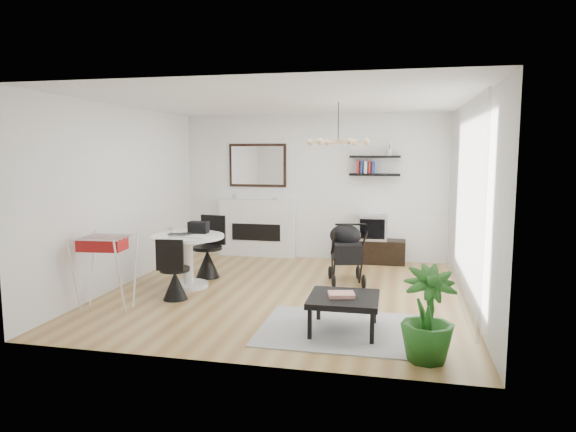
% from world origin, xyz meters
% --- Properties ---
extents(floor, '(5.00, 5.00, 0.00)m').
position_xyz_m(floor, '(0.00, 0.00, 0.00)').
color(floor, olive).
rests_on(floor, ground).
extents(ceiling, '(5.00, 5.00, 0.00)m').
position_xyz_m(ceiling, '(0.00, 0.00, 2.70)').
color(ceiling, white).
rests_on(ceiling, wall_back).
extents(wall_back, '(5.00, 0.00, 5.00)m').
position_xyz_m(wall_back, '(0.00, 2.50, 1.35)').
color(wall_back, white).
rests_on(wall_back, floor).
extents(wall_left, '(0.00, 5.00, 5.00)m').
position_xyz_m(wall_left, '(-2.50, 0.00, 1.35)').
color(wall_left, white).
rests_on(wall_left, floor).
extents(wall_right, '(0.00, 5.00, 5.00)m').
position_xyz_m(wall_right, '(2.50, 0.00, 1.35)').
color(wall_right, white).
rests_on(wall_right, floor).
extents(sheer_curtain, '(0.04, 3.60, 2.60)m').
position_xyz_m(sheer_curtain, '(2.40, 0.20, 1.35)').
color(sheer_curtain, white).
rests_on(sheer_curtain, wall_right).
extents(fireplace, '(1.50, 0.17, 2.16)m').
position_xyz_m(fireplace, '(-1.10, 2.42, 0.69)').
color(fireplace, white).
rests_on(fireplace, floor).
extents(shelf_lower, '(0.90, 0.25, 0.04)m').
position_xyz_m(shelf_lower, '(1.12, 2.37, 1.60)').
color(shelf_lower, black).
rests_on(shelf_lower, wall_back).
extents(shelf_upper, '(0.90, 0.25, 0.04)m').
position_xyz_m(shelf_upper, '(1.12, 2.37, 1.92)').
color(shelf_upper, black).
rests_on(shelf_upper, wall_back).
extents(pendant_lamp, '(0.90, 0.90, 0.10)m').
position_xyz_m(pendant_lamp, '(0.70, 0.30, 2.15)').
color(pendant_lamp, tan).
rests_on(pendant_lamp, ceiling).
extents(tv_console, '(1.15, 0.40, 0.43)m').
position_xyz_m(tv_console, '(1.12, 2.29, 0.22)').
color(tv_console, black).
rests_on(tv_console, floor).
extents(crt_tv, '(0.51, 0.45, 0.45)m').
position_xyz_m(crt_tv, '(1.11, 2.29, 0.65)').
color(crt_tv, '#B3B3B5').
rests_on(crt_tv, tv_console).
extents(dining_table, '(1.08, 1.08, 0.79)m').
position_xyz_m(dining_table, '(-1.48, 0.01, 0.52)').
color(dining_table, white).
rests_on(dining_table, floor).
extents(laptop, '(0.42, 0.38, 0.03)m').
position_xyz_m(laptop, '(-1.57, -0.06, 0.80)').
color(laptop, black).
rests_on(laptop, dining_table).
extents(black_bag, '(0.30, 0.19, 0.18)m').
position_xyz_m(black_bag, '(-1.40, 0.24, 0.87)').
color(black_bag, black).
rests_on(black_bag, dining_table).
extents(newspaper, '(0.39, 0.34, 0.01)m').
position_xyz_m(newspaper, '(-1.28, -0.09, 0.79)').
color(newspaper, white).
rests_on(newspaper, dining_table).
extents(drinking_glass, '(0.05, 0.05, 0.09)m').
position_xyz_m(drinking_glass, '(-1.81, 0.14, 0.83)').
color(drinking_glass, white).
rests_on(drinking_glass, dining_table).
extents(chair_far, '(0.48, 0.49, 0.99)m').
position_xyz_m(chair_far, '(-1.42, 0.65, 0.31)').
color(chair_far, black).
rests_on(chair_far, floor).
extents(chair_near, '(0.41, 0.43, 0.87)m').
position_xyz_m(chair_near, '(-1.40, -0.64, 0.27)').
color(chair_near, black).
rests_on(chair_near, floor).
extents(drying_rack, '(0.69, 0.65, 0.96)m').
position_xyz_m(drying_rack, '(-2.09, -1.21, 0.50)').
color(drying_rack, white).
rests_on(drying_rack, floor).
extents(stroller, '(0.66, 0.88, 1.00)m').
position_xyz_m(stroller, '(0.78, 0.82, 0.43)').
color(stroller, black).
rests_on(stroller, floor).
extents(rug, '(1.99, 1.44, 0.01)m').
position_xyz_m(rug, '(1.04, -1.36, 0.01)').
color(rug, gray).
rests_on(rug, floor).
extents(coffee_table, '(0.78, 0.78, 0.40)m').
position_xyz_m(coffee_table, '(0.99, -1.40, 0.37)').
color(coffee_table, black).
rests_on(coffee_table, rug).
extents(magazines, '(0.33, 0.29, 0.04)m').
position_xyz_m(magazines, '(0.96, -1.41, 0.43)').
color(magazines, '#E05038').
rests_on(magazines, coffee_table).
extents(potted_plant, '(0.63, 0.63, 0.92)m').
position_xyz_m(potted_plant, '(1.87, -2.03, 0.46)').
color(potted_plant, '#1F5919').
rests_on(potted_plant, floor).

